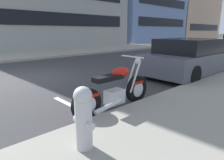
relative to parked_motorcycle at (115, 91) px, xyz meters
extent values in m
plane|color=#333335|center=(-0.57, 4.23, -0.43)|extent=(260.00, 260.00, 0.00)
cube|color=gray|center=(11.43, 11.07, -0.36)|extent=(120.00, 5.00, 0.14)
cube|color=silver|center=(-0.57, 0.50, -0.42)|extent=(0.12, 2.20, 0.01)
cylinder|color=black|center=(0.70, 0.02, -0.11)|extent=(0.63, 0.12, 0.63)
cylinder|color=silver|center=(0.70, 0.02, -0.11)|extent=(0.35, 0.13, 0.34)
cylinder|color=black|center=(-0.75, -0.01, -0.11)|extent=(0.63, 0.12, 0.63)
cylinder|color=silver|center=(-0.75, -0.01, -0.11)|extent=(0.35, 0.13, 0.34)
cube|color=silver|center=(-0.02, 0.00, -0.13)|extent=(0.40, 0.27, 0.30)
cube|color=black|center=(-0.20, 0.00, 0.31)|extent=(0.68, 0.23, 0.10)
ellipsoid|color=#B7190F|center=(0.16, 0.01, 0.37)|extent=(0.48, 0.25, 0.24)
cube|color=#B7190F|center=(-0.70, -0.01, 0.06)|extent=(0.36, 0.19, 0.06)
cube|color=#B7190F|center=(0.68, 0.02, 0.06)|extent=(0.32, 0.17, 0.06)
cylinder|color=silver|center=(0.55, 0.08, 0.20)|extent=(0.34, 0.05, 0.65)
cylinder|color=silver|center=(0.56, -0.06, 0.20)|extent=(0.34, 0.05, 0.65)
cylinder|color=silver|center=(0.52, 0.01, 0.67)|extent=(0.05, 0.62, 0.04)
sphere|color=silver|center=(0.72, 0.02, 0.55)|extent=(0.15, 0.15, 0.15)
cylinder|color=silver|center=(-0.32, -0.14, -0.22)|extent=(0.71, 0.10, 0.16)
cube|color=#4C515B|center=(4.63, 0.62, 0.08)|extent=(4.38, 1.95, 0.69)
cube|color=black|center=(4.39, 0.62, 0.68)|extent=(2.37, 1.76, 0.52)
cylinder|color=black|center=(6.08, 1.43, -0.12)|extent=(0.62, 0.23, 0.62)
cylinder|color=black|center=(3.22, 1.50, -0.12)|extent=(0.62, 0.23, 0.62)
cylinder|color=black|center=(3.18, -0.19, -0.12)|extent=(0.62, 0.23, 0.62)
cylinder|color=black|center=(9.08, 1.14, -0.12)|extent=(0.63, 0.25, 0.62)
cylinder|color=#B7B7BC|center=(-1.44, -0.92, 0.05)|extent=(0.22, 0.22, 0.66)
sphere|color=#B7B7BC|center=(-1.44, -0.92, 0.44)|extent=(0.24, 0.24, 0.24)
cylinder|color=#B7B7BC|center=(-1.44, -0.78, 0.08)|extent=(0.10, 0.08, 0.10)
cylinder|color=#B7B7BC|center=(-1.44, -1.06, 0.08)|extent=(0.10, 0.08, 0.10)
cube|color=black|center=(6.87, 13.34, 2.23)|extent=(13.16, 0.06, 1.10)
cube|color=black|center=(22.13, 13.34, 2.41)|extent=(10.85, 0.06, 1.10)
cube|color=black|center=(22.13, 13.34, 5.07)|extent=(10.85, 0.06, 1.10)
cube|color=tan|center=(36.03, 17.88, 4.80)|extent=(14.13, 9.01, 10.45)
cube|color=black|center=(36.03, 13.34, 1.87)|extent=(11.87, 0.06, 1.10)
camera|label=1|loc=(-2.76, -2.87, 1.21)|focal=31.81mm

